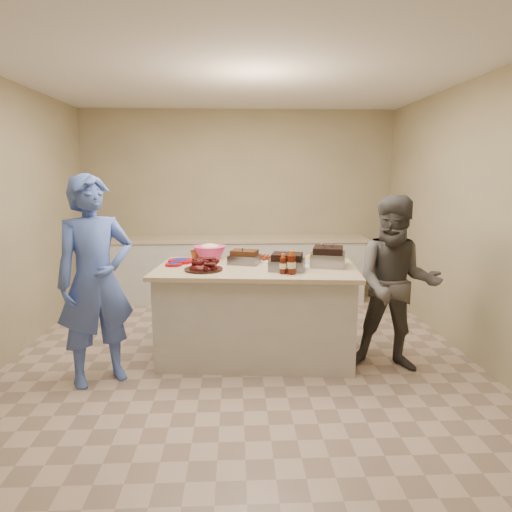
{
  "coord_description": "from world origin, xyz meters",
  "views": [
    {
      "loc": [
        -0.05,
        -4.23,
        1.8
      ],
      "look_at": [
        0.15,
        0.12,
        1.01
      ],
      "focal_mm": 32.0,
      "sensor_mm": 36.0,
      "label": 1
    }
  ],
  "objects_px": {
    "island": "(256,356)",
    "bbq_bottle_b": "(291,274)",
    "rib_platter": "(204,270)",
    "coleslaw_bowl": "(210,259)",
    "plastic_cup": "(195,259)",
    "guest_blue": "(102,380)",
    "roasting_pan": "(328,266)",
    "mustard_bottle": "(236,263)",
    "guest_gray": "(391,368)",
    "bbq_bottle_a": "(283,274)"
  },
  "relations": [
    {
      "from": "island",
      "to": "guest_gray",
      "type": "relative_size",
      "value": 1.19
    },
    {
      "from": "bbq_bottle_b",
      "to": "mustard_bottle",
      "type": "xyz_separation_m",
      "value": [
        -0.5,
        0.53,
        0.0
      ]
    },
    {
      "from": "rib_platter",
      "to": "bbq_bottle_a",
      "type": "xyz_separation_m",
      "value": [
        0.73,
        -0.18,
        0.0
      ]
    },
    {
      "from": "rib_platter",
      "to": "coleslaw_bowl",
      "type": "relative_size",
      "value": 1.05
    },
    {
      "from": "roasting_pan",
      "to": "mustard_bottle",
      "type": "distance_m",
      "value": 0.92
    },
    {
      "from": "bbq_bottle_b",
      "to": "guest_gray",
      "type": "height_order",
      "value": "bbq_bottle_b"
    },
    {
      "from": "plastic_cup",
      "to": "guest_gray",
      "type": "relative_size",
      "value": 0.06
    },
    {
      "from": "coleslaw_bowl",
      "to": "guest_blue",
      "type": "distance_m",
      "value": 1.59
    },
    {
      "from": "rib_platter",
      "to": "island",
      "type": "bearing_deg",
      "value": 13.67
    },
    {
      "from": "coleslaw_bowl",
      "to": "bbq_bottle_b",
      "type": "distance_m",
      "value": 1.09
    },
    {
      "from": "roasting_pan",
      "to": "coleslaw_bowl",
      "type": "height_order",
      "value": "coleslaw_bowl"
    },
    {
      "from": "plastic_cup",
      "to": "mustard_bottle",
      "type": "bearing_deg",
      "value": -31.77
    },
    {
      "from": "bbq_bottle_a",
      "to": "guest_gray",
      "type": "bearing_deg",
      "value": -1.61
    },
    {
      "from": "coleslaw_bowl",
      "to": "guest_blue",
      "type": "bearing_deg",
      "value": -134.66
    },
    {
      "from": "roasting_pan",
      "to": "bbq_bottle_b",
      "type": "bearing_deg",
      "value": -124.03
    },
    {
      "from": "rib_platter",
      "to": "mustard_bottle",
      "type": "height_order",
      "value": "rib_platter"
    },
    {
      "from": "plastic_cup",
      "to": "guest_blue",
      "type": "height_order",
      "value": "plastic_cup"
    },
    {
      "from": "coleslaw_bowl",
      "to": "plastic_cup",
      "type": "distance_m",
      "value": 0.16
    },
    {
      "from": "mustard_bottle",
      "to": "guest_gray",
      "type": "xyz_separation_m",
      "value": [
        1.46,
        -0.54,
        -0.91
      ]
    },
    {
      "from": "island",
      "to": "guest_gray",
      "type": "xyz_separation_m",
      "value": [
        1.26,
        -0.33,
        0.0
      ]
    },
    {
      "from": "roasting_pan",
      "to": "coleslaw_bowl",
      "type": "distance_m",
      "value": 1.25
    },
    {
      "from": "island",
      "to": "plastic_cup",
      "type": "distance_m",
      "value": 1.2
    },
    {
      "from": "mustard_bottle",
      "to": "plastic_cup",
      "type": "relative_size",
      "value": 1.17
    },
    {
      "from": "roasting_pan",
      "to": "bbq_bottle_a",
      "type": "xyz_separation_m",
      "value": [
        -0.47,
        -0.33,
        0.0
      ]
    },
    {
      "from": "plastic_cup",
      "to": "guest_blue",
      "type": "bearing_deg",
      "value": -128.79
    },
    {
      "from": "roasting_pan",
      "to": "guest_gray",
      "type": "bearing_deg",
      "value": -18.51
    },
    {
      "from": "guest_blue",
      "to": "guest_gray",
      "type": "height_order",
      "value": "guest_gray"
    },
    {
      "from": "roasting_pan",
      "to": "mustard_bottle",
      "type": "xyz_separation_m",
      "value": [
        -0.9,
        0.17,
        0.0
      ]
    },
    {
      "from": "roasting_pan",
      "to": "bbq_bottle_b",
      "type": "relative_size",
      "value": 1.53
    },
    {
      "from": "bbq_bottle_a",
      "to": "guest_gray",
      "type": "relative_size",
      "value": 0.11
    },
    {
      "from": "island",
      "to": "bbq_bottle_a",
      "type": "xyz_separation_m",
      "value": [
        0.23,
        -0.3,
        0.91
      ]
    },
    {
      "from": "coleslaw_bowl",
      "to": "bbq_bottle_a",
      "type": "xyz_separation_m",
      "value": [
        0.7,
        -0.76,
        0.0
      ]
    },
    {
      "from": "island",
      "to": "plastic_cup",
      "type": "bearing_deg",
      "value": 148.99
    },
    {
      "from": "roasting_pan",
      "to": "bbq_bottle_b",
      "type": "distance_m",
      "value": 0.54
    },
    {
      "from": "island",
      "to": "roasting_pan",
      "type": "distance_m",
      "value": 1.15
    },
    {
      "from": "rib_platter",
      "to": "roasting_pan",
      "type": "bearing_deg",
      "value": 7.16
    },
    {
      "from": "rib_platter",
      "to": "mustard_bottle",
      "type": "relative_size",
      "value": 3.11
    },
    {
      "from": "rib_platter",
      "to": "bbq_bottle_b",
      "type": "bearing_deg",
      "value": -14.26
    },
    {
      "from": "roasting_pan",
      "to": "plastic_cup",
      "type": "xyz_separation_m",
      "value": [
        -1.33,
        0.44,
        0.0
      ]
    },
    {
      "from": "island",
      "to": "coleslaw_bowl",
      "type": "relative_size",
      "value": 5.62
    },
    {
      "from": "guest_gray",
      "to": "bbq_bottle_a",
      "type": "bearing_deg",
      "value": -165.34
    },
    {
      "from": "guest_blue",
      "to": "plastic_cup",
      "type": "bearing_deg",
      "value": 19.45
    },
    {
      "from": "bbq_bottle_a",
      "to": "guest_blue",
      "type": "relative_size",
      "value": 0.1
    },
    {
      "from": "bbq_bottle_b",
      "to": "plastic_cup",
      "type": "height_order",
      "value": "bbq_bottle_b"
    },
    {
      "from": "rib_platter",
      "to": "guest_blue",
      "type": "xyz_separation_m",
      "value": [
        -0.89,
        -0.35,
        -0.91
      ]
    },
    {
      "from": "mustard_bottle",
      "to": "guest_blue",
      "type": "height_order",
      "value": "mustard_bottle"
    },
    {
      "from": "bbq_bottle_b",
      "to": "guest_blue",
      "type": "relative_size",
      "value": 0.12
    },
    {
      "from": "rib_platter",
      "to": "coleslaw_bowl",
      "type": "xyz_separation_m",
      "value": [
        0.03,
        0.57,
        0.0
      ]
    },
    {
      "from": "island",
      "to": "bbq_bottle_b",
      "type": "height_order",
      "value": "bbq_bottle_b"
    },
    {
      "from": "rib_platter",
      "to": "guest_blue",
      "type": "bearing_deg",
      "value": -158.31
    }
  ]
}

